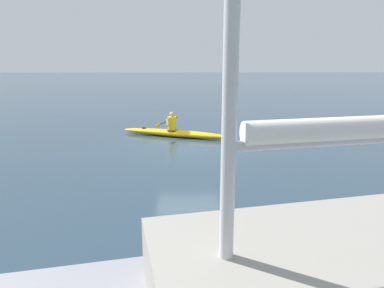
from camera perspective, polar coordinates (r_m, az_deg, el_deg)
ground_plane at (r=13.29m, az=-0.60°, el=-0.59°), size 160.00×160.00×0.00m
kayak at (r=15.20m, az=-2.84°, el=1.78°), size 4.85×2.35×0.29m
kayaker at (r=15.16m, az=-3.36°, el=3.58°), size 0.89×2.19×0.79m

